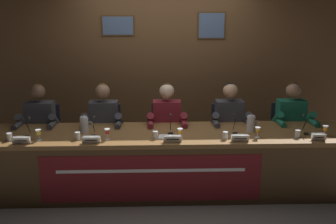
# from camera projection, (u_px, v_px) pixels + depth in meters

# --- Properties ---
(ground_plane) EXTENTS (12.00, 12.00, 0.00)m
(ground_plane) POSITION_uv_depth(u_px,v_px,m) (168.00, 189.00, 4.83)
(ground_plane) COLOR #70665B
(wall_back_panelled) EXTENTS (5.60, 0.14, 2.60)m
(wall_back_panelled) POSITION_uv_depth(u_px,v_px,m) (165.00, 66.00, 5.90)
(wall_back_panelled) COLOR brown
(wall_back_panelled) RESTS_ON ground_plane
(conference_table) EXTENTS (4.40, 0.89, 0.73)m
(conference_table) POSITION_uv_depth(u_px,v_px,m) (168.00, 153.00, 4.57)
(conference_table) COLOR brown
(conference_table) RESTS_ON ground_plane
(chair_far_left) EXTENTS (0.44, 0.44, 0.90)m
(chair_far_left) POSITION_uv_depth(u_px,v_px,m) (45.00, 140.00, 5.27)
(chair_far_left) COLOR black
(chair_far_left) RESTS_ON ground_plane
(panelist_far_left) EXTENTS (0.51, 0.48, 1.23)m
(panelist_far_left) POSITION_uv_depth(u_px,v_px,m) (39.00, 125.00, 5.00)
(panelist_far_left) COLOR black
(panelist_far_left) RESTS_ON ground_plane
(nameplate_far_left) EXTENTS (0.19, 0.06, 0.08)m
(nameplate_far_left) POSITION_uv_depth(u_px,v_px,m) (21.00, 140.00, 4.24)
(nameplate_far_left) COLOR white
(nameplate_far_left) RESTS_ON conference_table
(juice_glass_far_left) EXTENTS (0.06, 0.06, 0.12)m
(juice_glass_far_left) POSITION_uv_depth(u_px,v_px,m) (38.00, 133.00, 4.34)
(juice_glass_far_left) COLOR white
(juice_glass_far_left) RESTS_ON conference_table
(water_cup_far_left) EXTENTS (0.06, 0.06, 0.08)m
(water_cup_far_left) POSITION_uv_depth(u_px,v_px,m) (10.00, 137.00, 4.35)
(water_cup_far_left) COLOR silver
(water_cup_far_left) RESTS_ON conference_table
(microphone_far_left) EXTENTS (0.06, 0.17, 0.22)m
(microphone_far_left) POSITION_uv_depth(u_px,v_px,m) (28.00, 130.00, 4.47)
(microphone_far_left) COLOR black
(microphone_far_left) RESTS_ON conference_table
(chair_left) EXTENTS (0.44, 0.44, 0.90)m
(chair_left) POSITION_uv_depth(u_px,v_px,m) (106.00, 139.00, 5.29)
(chair_left) COLOR black
(chair_left) RESTS_ON ground_plane
(panelist_left) EXTENTS (0.51, 0.48, 1.23)m
(panelist_left) POSITION_uv_depth(u_px,v_px,m) (103.00, 124.00, 5.03)
(panelist_left) COLOR black
(panelist_left) RESTS_ON ground_plane
(nameplate_left) EXTENTS (0.19, 0.06, 0.08)m
(nameplate_left) POSITION_uv_depth(u_px,v_px,m) (91.00, 140.00, 4.26)
(nameplate_left) COLOR white
(nameplate_left) RESTS_ON conference_table
(juice_glass_left) EXTENTS (0.06, 0.06, 0.12)m
(juice_glass_left) POSITION_uv_depth(u_px,v_px,m) (107.00, 132.00, 4.37)
(juice_glass_left) COLOR white
(juice_glass_left) RESTS_ON conference_table
(water_cup_left) EXTENTS (0.06, 0.06, 0.08)m
(water_cup_left) POSITION_uv_depth(u_px,v_px,m) (78.00, 136.00, 4.38)
(water_cup_left) COLOR silver
(water_cup_left) RESTS_ON conference_table
(microphone_left) EXTENTS (0.06, 0.17, 0.22)m
(microphone_left) POSITION_uv_depth(u_px,v_px,m) (93.00, 130.00, 4.49)
(microphone_left) COLOR black
(microphone_left) RESTS_ON conference_table
(chair_center) EXTENTS (0.44, 0.44, 0.90)m
(chair_center) POSITION_uv_depth(u_px,v_px,m) (167.00, 139.00, 5.32)
(chair_center) COLOR black
(chair_center) RESTS_ON ground_plane
(panelist_center) EXTENTS (0.51, 0.48, 1.23)m
(panelist_center) POSITION_uv_depth(u_px,v_px,m) (167.00, 123.00, 5.05)
(panelist_center) COLOR black
(panelist_center) RESTS_ON ground_plane
(nameplate_center) EXTENTS (0.20, 0.06, 0.08)m
(nameplate_center) POSITION_uv_depth(u_px,v_px,m) (173.00, 139.00, 4.29)
(nameplate_center) COLOR white
(nameplate_center) RESTS_ON conference_table
(juice_glass_center) EXTENTS (0.06, 0.06, 0.12)m
(juice_glass_center) POSITION_uv_depth(u_px,v_px,m) (180.00, 132.00, 4.38)
(juice_glass_center) COLOR white
(juice_glass_center) RESTS_ON conference_table
(water_cup_center) EXTENTS (0.06, 0.06, 0.08)m
(water_cup_center) POSITION_uv_depth(u_px,v_px,m) (155.00, 135.00, 4.42)
(water_cup_center) COLOR silver
(water_cup_center) RESTS_ON conference_table
(microphone_center) EXTENTS (0.06, 0.17, 0.22)m
(microphone_center) POSITION_uv_depth(u_px,v_px,m) (171.00, 127.00, 4.58)
(microphone_center) COLOR black
(microphone_center) RESTS_ON conference_table
(chair_right) EXTENTS (0.44, 0.44, 0.90)m
(chair_right) POSITION_uv_depth(u_px,v_px,m) (226.00, 138.00, 5.34)
(chair_right) COLOR black
(chair_right) RESTS_ON ground_plane
(panelist_right) EXTENTS (0.51, 0.48, 1.23)m
(panelist_right) POSITION_uv_depth(u_px,v_px,m) (230.00, 123.00, 5.08)
(panelist_right) COLOR black
(panelist_right) RESTS_ON ground_plane
(nameplate_right) EXTENTS (0.19, 0.06, 0.08)m
(nameplate_right) POSITION_uv_depth(u_px,v_px,m) (240.00, 138.00, 4.31)
(nameplate_right) COLOR white
(nameplate_right) RESTS_ON conference_table
(juice_glass_right) EXTENTS (0.06, 0.06, 0.12)m
(juice_glass_right) POSITION_uv_depth(u_px,v_px,m) (258.00, 130.00, 4.43)
(juice_glass_right) COLOR white
(juice_glass_right) RESTS_ON conference_table
(water_cup_right) EXTENTS (0.06, 0.06, 0.08)m
(water_cup_right) POSITION_uv_depth(u_px,v_px,m) (225.00, 136.00, 4.39)
(water_cup_right) COLOR silver
(water_cup_right) RESTS_ON conference_table
(microphone_right) EXTENTS (0.06, 0.17, 0.22)m
(microphone_right) POSITION_uv_depth(u_px,v_px,m) (235.00, 127.00, 4.59)
(microphone_right) COLOR black
(microphone_right) RESTS_ON conference_table
(chair_far_right) EXTENTS (0.44, 0.44, 0.90)m
(chair_far_right) POSITION_uv_depth(u_px,v_px,m) (286.00, 137.00, 5.37)
(chair_far_right) COLOR black
(chair_far_right) RESTS_ON ground_plane
(panelist_far_right) EXTENTS (0.51, 0.48, 1.23)m
(panelist_far_right) POSITION_uv_depth(u_px,v_px,m) (292.00, 122.00, 5.10)
(panelist_far_right) COLOR black
(panelist_far_right) RESTS_ON ground_plane
(nameplate_far_right) EXTENTS (0.15, 0.06, 0.08)m
(nameplate_far_right) POSITION_uv_depth(u_px,v_px,m) (319.00, 137.00, 4.35)
(nameplate_far_right) COLOR white
(nameplate_far_right) RESTS_ON conference_table
(juice_glass_far_right) EXTENTS (0.06, 0.06, 0.12)m
(juice_glass_far_right) POSITION_uv_depth(u_px,v_px,m) (325.00, 129.00, 4.48)
(juice_glass_far_right) COLOR white
(juice_glass_far_right) RESTS_ON conference_table
(water_cup_far_right) EXTENTS (0.06, 0.06, 0.08)m
(water_cup_far_right) POSITION_uv_depth(u_px,v_px,m) (298.00, 134.00, 4.45)
(water_cup_far_right) COLOR silver
(water_cup_far_right) RESTS_ON conference_table
(microphone_far_right) EXTENTS (0.06, 0.17, 0.22)m
(microphone_far_right) POSITION_uv_depth(u_px,v_px,m) (305.00, 128.00, 4.57)
(microphone_far_right) COLOR black
(microphone_far_right) RESTS_ON conference_table
(water_pitcher_left_side) EXTENTS (0.15, 0.10, 0.21)m
(water_pitcher_left_side) POSITION_uv_depth(u_px,v_px,m) (84.00, 125.00, 4.61)
(water_pitcher_left_side) COLOR silver
(water_pitcher_left_side) RESTS_ON conference_table
(water_pitcher_right_side) EXTENTS (0.15, 0.10, 0.21)m
(water_pitcher_right_side) POSITION_uv_depth(u_px,v_px,m) (251.00, 123.00, 4.66)
(water_pitcher_right_side) COLOR silver
(water_pitcher_right_side) RESTS_ON conference_table
(document_stack_center) EXTENTS (0.23, 0.18, 0.01)m
(document_stack_center) POSITION_uv_depth(u_px,v_px,m) (168.00, 137.00, 4.45)
(document_stack_center) COLOR white
(document_stack_center) RESTS_ON conference_table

